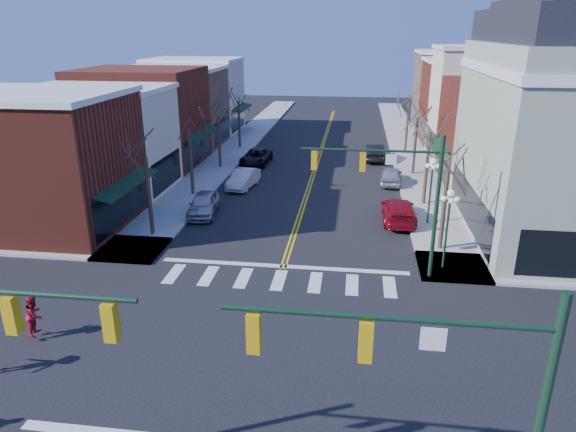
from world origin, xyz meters
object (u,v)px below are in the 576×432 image
at_px(lamppost_midblock, 431,180).
at_px(car_left_near, 203,204).
at_px(car_left_mid, 243,179).
at_px(car_right_mid, 391,176).
at_px(car_right_near, 399,210).
at_px(car_right_far, 375,152).
at_px(pedestrian_red_b, 35,315).
at_px(lamppost_corner, 448,216).
at_px(car_left_far, 256,157).

bearing_deg(lamppost_midblock, car_left_near, 179.98).
xyz_separation_m(car_left_mid, car_right_mid, (11.50, 2.47, -0.00)).
xyz_separation_m(car_right_near, car_right_far, (-1.07, 16.44, 0.05)).
xyz_separation_m(car_left_mid, car_right_far, (10.42, 10.38, 0.08)).
height_order(car_left_near, car_right_far, car_right_far).
height_order(car_right_far, pedestrian_red_b, pedestrian_red_b).
bearing_deg(lamppost_corner, pedestrian_red_b, -153.63).
relative_size(lamppost_midblock, car_left_mid, 1.02).
distance_m(car_left_near, car_right_mid, 15.63).
xyz_separation_m(car_left_far, car_right_mid, (11.90, -4.80, 0.01)).
bearing_deg(car_left_far, car_right_far, 18.67).
xyz_separation_m(lamppost_midblock, car_right_mid, (-1.80, 8.97, -2.26)).
bearing_deg(car_right_near, car_left_far, -48.70).
relative_size(lamppost_corner, car_left_far, 0.88).
relative_size(car_left_near, car_right_near, 0.86).
relative_size(car_right_near, car_right_far, 1.06).
bearing_deg(pedestrian_red_b, lamppost_midblock, -60.41).
bearing_deg(car_right_mid, car_right_near, 94.84).
relative_size(car_left_mid, car_right_far, 0.90).
relative_size(lamppost_midblock, car_right_mid, 1.06).
height_order(car_left_far, car_right_near, car_right_near).
relative_size(car_left_near, car_right_far, 0.91).
bearing_deg(car_right_mid, car_right_far, -77.43).
height_order(lamppost_corner, car_right_near, lamppost_corner).
bearing_deg(car_right_far, lamppost_corner, 97.30).
xyz_separation_m(car_right_mid, car_right_far, (-1.07, 7.91, 0.08)).
xyz_separation_m(car_left_near, car_left_mid, (1.30, 6.50, -0.04)).
bearing_deg(car_right_mid, car_left_mid, 16.95).
bearing_deg(car_left_far, lamppost_corner, -53.31).
distance_m(lamppost_corner, car_left_far, 24.58).
relative_size(car_left_mid, car_left_far, 0.86).
height_order(car_left_far, car_right_far, car_right_far).
distance_m(car_left_mid, car_right_near, 13.00).
xyz_separation_m(lamppost_midblock, car_right_near, (-1.80, 0.45, -2.23)).
bearing_deg(lamppost_midblock, car_right_near, 166.09).
relative_size(lamppost_corner, car_right_far, 0.91).
bearing_deg(car_left_near, car_left_mid, 72.73).
bearing_deg(pedestrian_red_b, lamppost_corner, -75.25).
bearing_deg(lamppost_midblock, car_right_mid, 101.34).
distance_m(lamppost_corner, car_right_mid, 15.74).
bearing_deg(car_right_near, car_left_mid, -28.23).
distance_m(car_left_mid, pedestrian_red_b, 21.82).
bearing_deg(car_right_far, car_right_near, 94.03).
bearing_deg(car_right_mid, lamppost_corner, 101.47).
distance_m(car_left_near, pedestrian_red_b, 15.20).
bearing_deg(car_left_near, lamppost_corner, -29.96).
relative_size(lamppost_corner, pedestrian_red_b, 2.53).
distance_m(car_left_near, car_right_near, 12.81).
height_order(lamppost_midblock, car_right_near, lamppost_midblock).
distance_m(lamppost_midblock, car_right_near, 2.90).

